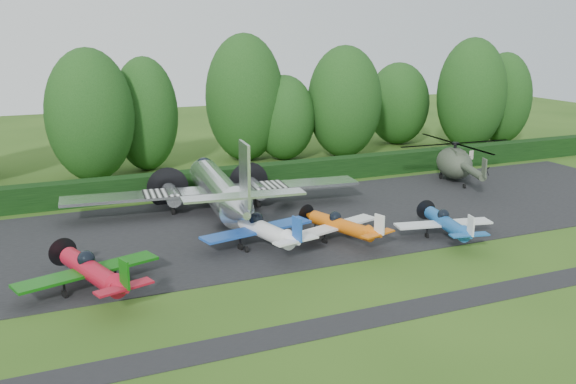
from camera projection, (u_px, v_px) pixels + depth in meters
name	position (u px, v px, depth m)	size (l,w,h in m)	color
ground	(339.00, 272.00, 37.56)	(160.00, 160.00, 0.00)	#294914
apron	(274.00, 225.00, 46.44)	(70.00, 18.00, 0.01)	black
taxiway_verge	(395.00, 313.00, 32.24)	(70.00, 2.00, 0.00)	black
hedgerow	(227.00, 190.00, 56.20)	(90.00, 1.60, 2.00)	black
transport_plane	(220.00, 190.00, 48.07)	(22.93, 17.58, 7.35)	silver
light_plane_red	(92.00, 271.00, 34.41)	(7.90, 8.30, 3.03)	#A60F22
light_plane_white	(262.00, 229.00, 41.49)	(7.87, 8.27, 3.02)	white
light_plane_orange	(341.00, 225.00, 42.77)	(6.82, 7.17, 2.62)	#DC610C
light_plane_blue	(446.00, 223.00, 43.25)	(6.75, 7.10, 2.59)	#1A569E
helicopter	(455.00, 160.00, 58.97)	(11.26, 13.18, 3.63)	#394333
sign_board	(478.00, 154.00, 65.83)	(2.99, 0.11, 1.68)	#3F3326
tree_0	(284.00, 118.00, 67.90)	(6.59, 6.59, 9.00)	black
tree_1	(344.00, 102.00, 68.86)	(7.97, 7.97, 12.01)	black
tree_2	(145.00, 114.00, 62.67)	(6.39, 6.39, 11.16)	black
tree_3	(504.00, 98.00, 77.21)	(6.58, 6.58, 10.93)	black
tree_4	(471.00, 94.00, 73.10)	(7.82, 7.82, 12.73)	black
tree_5	(90.00, 115.00, 58.16)	(7.94, 7.94, 12.16)	black
tree_6	(245.00, 98.00, 66.96)	(8.18, 8.18, 13.28)	black
tree_8	(398.00, 104.00, 76.81)	(7.43, 7.43, 9.76)	black
tree_10	(89.00, 126.00, 58.73)	(5.91, 5.91, 10.19)	black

